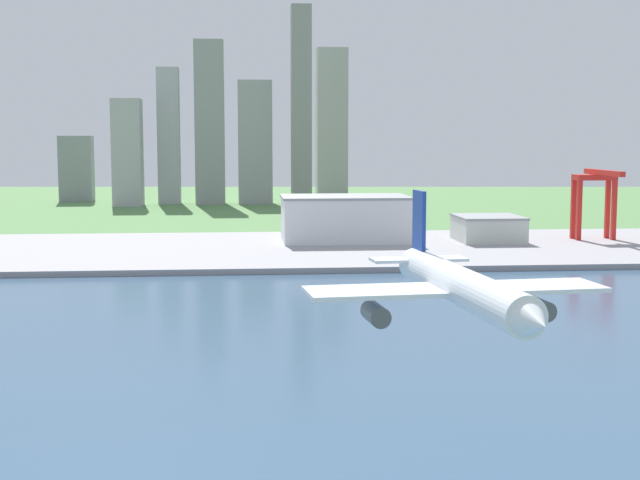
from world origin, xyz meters
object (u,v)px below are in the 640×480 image
airplane_landing (462,288)px  port_crane_red (596,189)px  warehouse_annex (488,228)px  warehouse_main (345,218)px

airplane_landing → port_crane_red: size_ratio=0.89×
airplane_landing → warehouse_annex: size_ratio=1.19×
port_crane_red → warehouse_annex: bearing=-179.0°
port_crane_red → warehouse_annex: port_crane_red is taller
airplane_landing → port_crane_red: airplane_landing is taller
airplane_landing → warehouse_annex: bearing=73.8°
warehouse_annex → warehouse_main: bearing=173.9°
port_crane_red → warehouse_main: bearing=177.0°
warehouse_main → warehouse_annex: bearing=-6.1°
warehouse_annex → port_crane_red: bearing=1.0°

